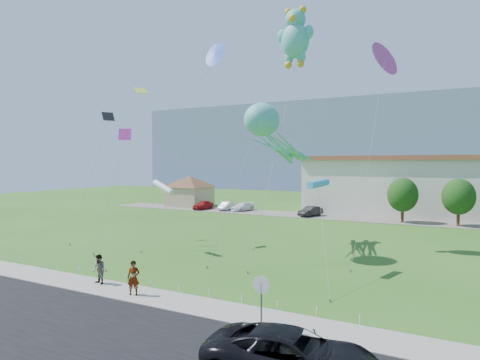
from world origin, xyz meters
name	(u,v)px	position (x,y,z in m)	size (l,w,h in m)	color
ground	(152,280)	(0.00, 0.00, 0.00)	(160.00, 160.00, 0.00)	#2C5818
road	(37,322)	(0.00, -8.00, 0.03)	(80.00, 8.00, 0.06)	black
sidewalk	(120,291)	(0.00, -2.75, 0.05)	(80.00, 2.50, 0.10)	gray
parking_strip	(324,217)	(0.00, 35.00, 0.03)	(70.00, 6.00, 0.06)	#59544C
hill_ridge	(409,145)	(0.00, 120.00, 12.50)	(160.00, 50.00, 25.00)	slate
pavilion	(190,188)	(-24.00, 38.00, 3.02)	(9.20, 9.20, 5.00)	tan
stop_sign	(261,290)	(9.50, -4.21, 1.87)	(0.80, 0.07, 2.50)	slate
rope_fence	(138,281)	(0.00, -1.30, 0.25)	(26.05, 0.05, 0.50)	white
tree_near	(403,195)	(10.00, 34.00, 3.39)	(3.60, 3.60, 5.47)	#3F2B19
tree_mid	(459,197)	(16.00, 34.00, 3.39)	(3.60, 3.60, 5.47)	#3F2B19
suv	(293,356)	(12.20, -7.41, 0.89)	(2.76, 5.99, 1.66)	black
pedestrian_left	(133,278)	(1.25, -3.03, 1.03)	(0.68, 0.45, 1.87)	gray
pedestrian_right	(99,269)	(-1.98, -2.43, 0.97)	(0.85, 0.66, 1.75)	gray
parked_car_red	(203,205)	(-18.95, 34.39, 0.74)	(1.61, 4.00, 1.36)	maroon
parked_car_silver	(226,206)	(-15.37, 35.32, 0.68)	(1.32, 3.78, 1.24)	#B6B6BD
parked_car_white	(243,207)	(-12.74, 35.63, 0.67)	(1.70, 4.19, 1.22)	white
parked_car_black	(310,211)	(-1.70, 34.37, 0.73)	(1.41, 4.04, 1.33)	black
octopus_kite	(270,132)	(2.91, 11.09, 9.72)	(2.89, 12.93, 11.88)	teal
teddy_bear_kite	(295,36)	(3.75, 14.38, 18.10)	(3.26, 11.26, 20.55)	teal
small_kite_white	(163,188)	(-4.63, 6.84, 5.24)	(0.84, 7.94, 5.71)	white
small_kite_cyan	(318,184)	(8.34, 6.94, 5.84)	(2.87, 6.97, 6.32)	#319CDE
small_kite_pink	(122,146)	(-10.05, 7.93, 8.77)	(1.84, 5.58, 10.24)	#E533AE
small_kite_yellow	(136,109)	(-8.99, 8.61, 12.02)	(1.46, 7.08, 14.20)	#BED231
small_kite_purple	(384,63)	(10.56, 17.51, 15.73)	(1.80, 10.68, 16.81)	#BB32CB
small_kite_black	(104,130)	(-13.75, 9.44, 10.39)	(1.29, 5.48, 12.17)	black
small_kite_blue	(213,59)	(-4.52, 14.37, 17.14)	(2.52, 9.51, 18.27)	blue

